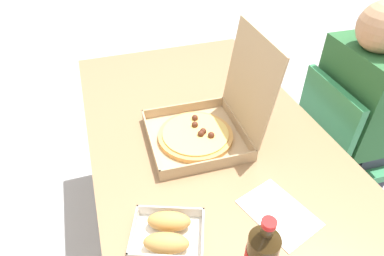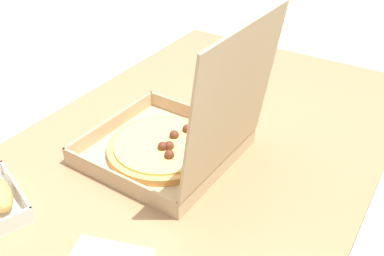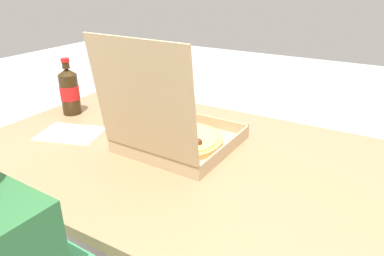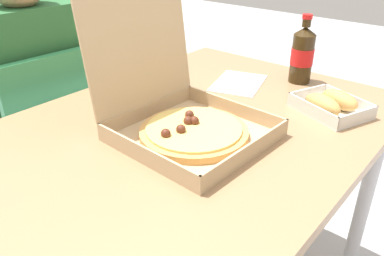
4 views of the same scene
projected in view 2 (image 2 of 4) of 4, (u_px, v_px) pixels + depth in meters
dining_table at (192, 172)px, 1.14m from camera, size 1.41×0.85×0.73m
pizza_box_open at (175, 140)px, 1.04m from camera, size 0.35×0.39×0.38m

